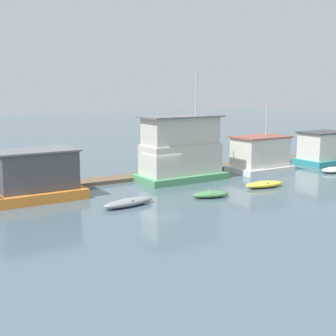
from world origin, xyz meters
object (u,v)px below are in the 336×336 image
at_px(houseboat_white, 260,155).
at_px(houseboat_teal, 323,149).
at_px(dinghy_grey, 129,202).
at_px(mooring_post_far_right, 146,168).
at_px(dinghy_yellow, 264,184).
at_px(houseboat_green, 181,150).
at_px(houseboat_orange, 37,176).
at_px(dinghy_green, 211,194).
at_px(dinghy_white, 334,170).

xyz_separation_m(houseboat_white, houseboat_teal, (8.23, -0.24, -0.01)).
bearing_deg(houseboat_teal, houseboat_white, 178.31).
distance_m(dinghy_grey, mooring_post_far_right, 8.46).
relative_size(houseboat_teal, dinghy_yellow, 1.47).
bearing_deg(houseboat_green, houseboat_orange, -178.45).
xyz_separation_m(houseboat_green, dinghy_yellow, (3.74, -5.96, -2.22)).
xyz_separation_m(houseboat_white, dinghy_yellow, (-4.57, -5.34, -1.30)).
xyz_separation_m(houseboat_orange, dinghy_green, (10.37, -6.06, -1.36)).
bearing_deg(houseboat_green, houseboat_teal, -2.97).
xyz_separation_m(houseboat_white, dinghy_green, (-10.07, -5.77, -1.32)).
distance_m(houseboat_white, dinghy_white, 6.77).
relative_size(houseboat_orange, houseboat_teal, 1.21).
bearing_deg(mooring_post_far_right, dinghy_grey, -127.47).
relative_size(houseboat_orange, dinghy_white, 2.26).
bearing_deg(dinghy_green, houseboat_green, 74.62).
height_order(houseboat_orange, houseboat_white, houseboat_white).
height_order(dinghy_grey, mooring_post_far_right, mooring_post_far_right).
relative_size(dinghy_grey, dinghy_white, 1.47).
height_order(dinghy_yellow, mooring_post_far_right, mooring_post_far_right).
distance_m(houseboat_teal, dinghy_yellow, 13.84).
bearing_deg(houseboat_green, mooring_post_far_right, 155.16).
xyz_separation_m(houseboat_orange, dinghy_white, (25.76, -4.26, -1.36)).
xyz_separation_m(houseboat_green, dinghy_green, (-1.76, -6.39, -2.23)).
bearing_deg(houseboat_teal, mooring_post_far_right, 173.83).
relative_size(dinghy_white, mooring_post_far_right, 1.25).
relative_size(dinghy_grey, mooring_post_far_right, 1.84).
bearing_deg(dinghy_yellow, dinghy_green, -175.53).
distance_m(dinghy_grey, dinghy_green, 6.07).
bearing_deg(houseboat_green, dinghy_green, -105.38).
bearing_deg(dinghy_yellow, houseboat_teal, 21.72).
distance_m(dinghy_green, dinghy_yellow, 5.52).
bearing_deg(dinghy_grey, houseboat_green, 35.21).
bearing_deg(houseboat_green, houseboat_white, -4.22).
distance_m(dinghy_yellow, dinghy_white, 9.99).
distance_m(houseboat_white, dinghy_green, 11.68).
bearing_deg(houseboat_white, dinghy_yellow, -130.57).
height_order(houseboat_white, dinghy_grey, houseboat_white).
relative_size(houseboat_green, mooring_post_far_right, 4.11).
height_order(houseboat_orange, dinghy_grey, houseboat_orange).
distance_m(houseboat_green, dinghy_green, 6.99).
height_order(houseboat_green, dinghy_yellow, houseboat_green).
relative_size(houseboat_white, dinghy_green, 2.15).
bearing_deg(dinghy_yellow, dinghy_grey, 177.59).
xyz_separation_m(houseboat_orange, houseboat_teal, (28.67, -0.53, -0.05)).
height_order(houseboat_teal, dinghy_yellow, houseboat_teal).
bearing_deg(houseboat_orange, houseboat_green, 1.55).
distance_m(dinghy_grey, dinghy_yellow, 11.51).
height_order(houseboat_green, houseboat_teal, houseboat_green).
distance_m(houseboat_white, houseboat_teal, 8.23).
relative_size(dinghy_grey, dinghy_yellow, 1.16).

